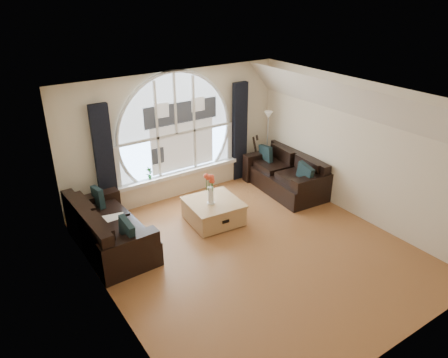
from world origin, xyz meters
TOP-DOWN VIEW (x-y plane):
  - ground at (0.00, 0.00)m, footprint 5.00×5.50m
  - ceiling at (0.00, 0.00)m, footprint 5.00×5.50m
  - wall_back at (0.00, 2.75)m, footprint 5.00×0.01m
  - wall_front at (0.00, -2.75)m, footprint 5.00×0.01m
  - wall_left at (-2.50, 0.00)m, footprint 0.01×5.50m
  - wall_right at (2.50, 0.00)m, footprint 0.01×5.50m
  - attic_slope at (2.20, 0.00)m, footprint 0.92×5.50m
  - arched_window at (0.00, 2.72)m, footprint 2.60×0.06m
  - window_sill at (0.00, 2.65)m, footprint 2.90×0.22m
  - window_frame at (0.00, 2.69)m, footprint 2.76×0.08m
  - neighbor_house at (0.15, 2.71)m, footprint 1.70×0.02m
  - curtain_left at (-1.60, 2.63)m, footprint 0.35×0.12m
  - curtain_right at (1.60, 2.63)m, footprint 0.35×0.12m
  - sofa_left at (-2.00, 1.47)m, footprint 1.05×2.00m
  - sofa_right at (2.05, 1.50)m, footprint 1.10×1.96m
  - coffee_chest at (-0.02, 1.24)m, footprint 1.07×1.07m
  - throw_blanket at (-2.02, 1.39)m, footprint 0.65×0.65m
  - vase_flowers at (-0.11, 1.20)m, footprint 0.24×0.24m
  - floor_lamp at (2.23, 2.37)m, footprint 0.24×0.24m
  - guitar at (1.96, 2.55)m, footprint 0.42×0.36m
  - potted_plant at (-0.69, 2.65)m, footprint 0.16×0.14m

SIDE VIEW (x-z plane):
  - ground at x=0.00m, z-range -0.01..0.01m
  - coffee_chest at x=-0.02m, z-range 0.00..0.48m
  - sofa_left at x=-2.00m, z-range -0.04..0.84m
  - sofa_right at x=2.05m, z-range -0.02..0.82m
  - throw_blanket at x=-2.02m, z-range 0.45..0.55m
  - window_sill at x=0.00m, z-range 0.47..0.55m
  - guitar at x=1.96m, z-range 0.00..1.06m
  - potted_plant at x=-0.69m, z-range 0.55..0.82m
  - floor_lamp at x=2.23m, z-range 0.00..1.60m
  - vase_flowers at x=-0.11m, z-range 0.48..1.18m
  - curtain_left at x=-1.60m, z-range 0.00..2.30m
  - curtain_right at x=1.60m, z-range 0.00..2.30m
  - wall_back at x=0.00m, z-range 0.00..2.70m
  - wall_front at x=0.00m, z-range 0.00..2.70m
  - wall_left at x=-2.50m, z-range 0.00..2.70m
  - wall_right at x=2.50m, z-range 0.00..2.70m
  - neighbor_house at x=0.15m, z-range 0.75..2.25m
  - arched_window at x=0.00m, z-range 0.55..2.70m
  - window_frame at x=0.00m, z-range 0.55..2.70m
  - attic_slope at x=2.20m, z-range 1.99..2.71m
  - ceiling at x=0.00m, z-range 2.70..2.71m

